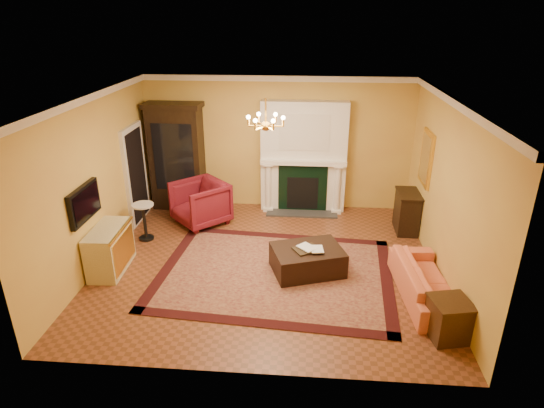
# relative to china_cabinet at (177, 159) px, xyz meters

# --- Properties ---
(floor) EXTENTS (6.00, 5.50, 0.02)m
(floor) POSITION_rel_china_cabinet_xyz_m (2.26, -2.49, -1.17)
(floor) COLOR brown
(floor) RESTS_ON ground
(ceiling) EXTENTS (6.00, 5.50, 0.02)m
(ceiling) POSITION_rel_china_cabinet_xyz_m (2.26, -2.49, 1.85)
(ceiling) COLOR white
(ceiling) RESTS_ON wall_back
(wall_back) EXTENTS (6.00, 0.02, 3.00)m
(wall_back) POSITION_rel_china_cabinet_xyz_m (2.26, 0.27, 0.34)
(wall_back) COLOR #DDBE4F
(wall_back) RESTS_ON floor
(wall_front) EXTENTS (6.00, 0.02, 3.00)m
(wall_front) POSITION_rel_china_cabinet_xyz_m (2.26, -5.25, 0.34)
(wall_front) COLOR #DDBE4F
(wall_front) RESTS_ON floor
(wall_left) EXTENTS (0.02, 5.50, 3.00)m
(wall_left) POSITION_rel_china_cabinet_xyz_m (-0.75, -2.49, 0.34)
(wall_left) COLOR #DDBE4F
(wall_left) RESTS_ON floor
(wall_right) EXTENTS (0.02, 5.50, 3.00)m
(wall_right) POSITION_rel_china_cabinet_xyz_m (5.27, -2.49, 0.34)
(wall_right) COLOR #DDBE4F
(wall_right) RESTS_ON floor
(fireplace) EXTENTS (1.90, 0.70, 2.50)m
(fireplace) POSITION_rel_china_cabinet_xyz_m (2.86, 0.08, 0.03)
(fireplace) COLOR white
(fireplace) RESTS_ON wall_back
(crown_molding) EXTENTS (6.00, 5.50, 0.12)m
(crown_molding) POSITION_rel_china_cabinet_xyz_m (2.26, -1.53, 1.78)
(crown_molding) COLOR white
(crown_molding) RESTS_ON ceiling
(doorway) EXTENTS (0.08, 1.05, 2.10)m
(doorway) POSITION_rel_china_cabinet_xyz_m (-0.69, -0.79, -0.12)
(doorway) COLOR silver
(doorway) RESTS_ON wall_left
(tv_panel) EXTENTS (0.09, 0.95, 0.58)m
(tv_panel) POSITION_rel_china_cabinet_xyz_m (-0.68, -3.09, 0.19)
(tv_panel) COLOR black
(tv_panel) RESTS_ON wall_left
(gilt_mirror) EXTENTS (0.06, 0.76, 1.05)m
(gilt_mirror) POSITION_rel_china_cabinet_xyz_m (5.23, -1.09, 0.49)
(gilt_mirror) COLOR gold
(gilt_mirror) RESTS_ON wall_right
(chandelier) EXTENTS (0.63, 0.55, 0.53)m
(chandelier) POSITION_rel_china_cabinet_xyz_m (2.26, -2.49, 1.44)
(chandelier) COLOR gold
(chandelier) RESTS_ON ceiling
(oriental_rug) EXTENTS (4.28, 3.35, 0.02)m
(oriental_rug) POSITION_rel_china_cabinet_xyz_m (2.44, -2.82, -1.16)
(oriental_rug) COLOR #4A1015
(oriental_rug) RESTS_ON floor
(china_cabinet) EXTENTS (1.19, 0.58, 2.33)m
(china_cabinet) POSITION_rel_china_cabinet_xyz_m (0.00, 0.00, 0.00)
(china_cabinet) COLOR black
(china_cabinet) RESTS_ON floor
(wingback_armchair) EXTENTS (1.37, 1.38, 1.03)m
(wingback_armchair) POSITION_rel_china_cabinet_xyz_m (0.69, -0.88, -0.65)
(wingback_armchair) COLOR maroon
(wingback_armchair) RESTS_ON floor
(pedestal_table) EXTENTS (0.43, 0.43, 0.76)m
(pedestal_table) POSITION_rel_china_cabinet_xyz_m (-0.25, -1.72, -0.72)
(pedestal_table) COLOR black
(pedestal_table) RESTS_ON floor
(commode) EXTENTS (0.55, 1.09, 0.80)m
(commode) POSITION_rel_china_cabinet_xyz_m (-0.47, -2.91, -0.76)
(commode) COLOR beige
(commode) RESTS_ON floor
(coral_sofa) EXTENTS (0.70, 1.96, 0.75)m
(coral_sofa) POSITION_rel_china_cabinet_xyz_m (4.90, -3.32, -0.79)
(coral_sofa) COLOR #E26647
(coral_sofa) RESTS_ON floor
(end_table) EXTENTS (0.58, 0.58, 0.57)m
(end_table) POSITION_rel_china_cabinet_xyz_m (4.98, -4.31, -0.88)
(end_table) COLOR #37210F
(end_table) RESTS_ON floor
(console_table) EXTENTS (0.43, 0.74, 0.82)m
(console_table) POSITION_rel_china_cabinet_xyz_m (5.04, -0.89, -0.75)
(console_table) COLOR black
(console_table) RESTS_ON floor
(leather_ottoman) EXTENTS (1.40, 1.19, 0.44)m
(leather_ottoman) POSITION_rel_china_cabinet_xyz_m (3.01, -2.71, -0.93)
(leather_ottoman) COLOR black
(leather_ottoman) RESTS_ON oriental_rug
(ottoman_tray) EXTENTS (0.52, 0.49, 0.03)m
(ottoman_tray) POSITION_rel_china_cabinet_xyz_m (2.98, -2.76, -0.69)
(ottoman_tray) COLOR black
(ottoman_tray) RESTS_ON leather_ottoman
(book_a) EXTENTS (0.19, 0.19, 0.31)m
(book_a) POSITION_rel_china_cabinet_xyz_m (2.91, -2.83, -0.52)
(book_a) COLOR gray
(book_a) RESTS_ON ottoman_tray
(book_b) EXTENTS (0.21, 0.05, 0.28)m
(book_b) POSITION_rel_china_cabinet_xyz_m (3.06, -2.80, -0.54)
(book_b) COLOR gray
(book_b) RESTS_ON ottoman_tray
(topiary_left) EXTENTS (0.16, 0.16, 0.43)m
(topiary_left) POSITION_rel_china_cabinet_xyz_m (2.35, 0.04, 0.30)
(topiary_left) COLOR gray
(topiary_left) RESTS_ON fireplace
(topiary_right) EXTENTS (0.15, 0.15, 0.39)m
(topiary_right) POSITION_rel_china_cabinet_xyz_m (3.38, 0.04, 0.28)
(topiary_right) COLOR gray
(topiary_right) RESTS_ON fireplace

